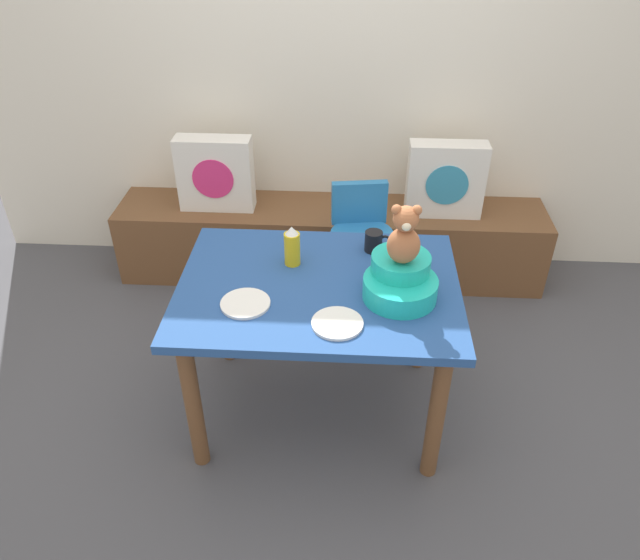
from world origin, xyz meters
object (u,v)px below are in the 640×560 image
object	(u,v)px
pillow_floral_right	(446,180)
teddy_bear	(404,236)
dining_table	(319,305)
infant_seat_teal	(400,280)
dinner_plate_far	(245,303)
highchair	(361,238)
ketchup_bottle	(292,247)
pillow_floral_left	(215,174)
dinner_plate_near	(337,323)
coffee_mug	(374,241)

from	to	relation	value
pillow_floral_right	teddy_bear	xyz separation A→B (m)	(-0.33, -1.21, 0.34)
dining_table	infant_seat_teal	size ratio (longest dim) A/B	3.57
dinner_plate_far	highchair	bearing A→B (deg)	62.63
pillow_floral_right	infant_seat_teal	world-z (taller)	same
ketchup_bottle	teddy_bear	bearing A→B (deg)	-24.05
pillow_floral_left	teddy_bear	distance (m)	1.62
infant_seat_teal	dinner_plate_far	distance (m)	0.63
dinner_plate_far	infant_seat_teal	bearing A→B (deg)	9.76
dinner_plate_near	coffee_mug	bearing A→B (deg)	74.96
highchair	infant_seat_teal	xyz separation A→B (m)	(0.15, -0.80, 0.29)
ketchup_bottle	dinner_plate_far	xyz separation A→B (m)	(-0.16, -0.31, -0.08)
coffee_mug	pillow_floral_right	bearing A→B (deg)	64.09
infant_seat_teal	pillow_floral_left	bearing A→B (deg)	129.79
dining_table	coffee_mug	bearing A→B (deg)	50.05
dinner_plate_far	coffee_mug	bearing A→B (deg)	40.34
dining_table	dinner_plate_near	world-z (taller)	dinner_plate_near
coffee_mug	dinner_plate_near	size ratio (longest dim) A/B	0.60
pillow_floral_left	ketchup_bottle	xyz separation A→B (m)	(0.56, -1.01, 0.15)
pillow_floral_left	infant_seat_teal	world-z (taller)	same
dining_table	dinner_plate_near	distance (m)	0.30
infant_seat_teal	dinner_plate_far	size ratio (longest dim) A/B	1.65
dining_table	dinner_plate_far	xyz separation A→B (m)	(-0.28, -0.16, 0.12)
pillow_floral_left	dinner_plate_far	xyz separation A→B (m)	(0.40, -1.32, 0.07)
infant_seat_teal	coffee_mug	xyz separation A→B (m)	(-0.10, 0.33, -0.02)
dining_table	infant_seat_teal	distance (m)	0.38
pillow_floral_right	coffee_mug	distance (m)	0.99
dinner_plate_near	dinner_plate_far	xyz separation A→B (m)	(-0.37, 0.10, 0.00)
highchair	coffee_mug	xyz separation A→B (m)	(0.05, -0.47, 0.27)
dining_table	highchair	distance (m)	0.77
infant_seat_teal	coffee_mug	distance (m)	0.35
pillow_floral_left	dining_table	distance (m)	1.35
ketchup_bottle	coffee_mug	xyz separation A→B (m)	(0.36, 0.13, -0.04)
infant_seat_teal	teddy_bear	xyz separation A→B (m)	(0.00, -0.00, 0.21)
highchair	teddy_bear	distance (m)	0.95
dinner_plate_near	dinner_plate_far	size ratio (longest dim) A/B	1.00
highchair	dinner_plate_far	distance (m)	1.04
ketchup_bottle	dining_table	bearing A→B (deg)	-50.35
dinner_plate_near	teddy_bear	bearing A→B (deg)	40.44
pillow_floral_right	coffee_mug	size ratio (longest dim) A/B	3.67
pillow_floral_right	dinner_plate_far	distance (m)	1.62
pillow_floral_right	ketchup_bottle	distance (m)	1.29
pillow_floral_right	teddy_bear	bearing A→B (deg)	-105.18
infant_seat_teal	pillow_floral_right	bearing A→B (deg)	74.82
infant_seat_teal	dinner_plate_far	world-z (taller)	infant_seat_teal
pillow_floral_left	teddy_bear	bearing A→B (deg)	-50.22
infant_seat_teal	teddy_bear	bearing A→B (deg)	-90.00
teddy_bear	ketchup_bottle	xyz separation A→B (m)	(-0.46, 0.20, -0.19)
highchair	ketchup_bottle	distance (m)	0.74
ketchup_bottle	dinner_plate_far	distance (m)	0.36
pillow_floral_right	dinner_plate_near	size ratio (longest dim) A/B	2.20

